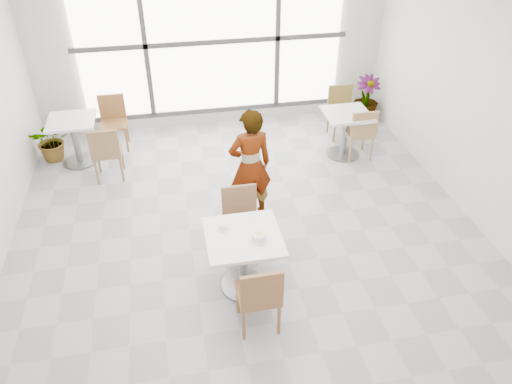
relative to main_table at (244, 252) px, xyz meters
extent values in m
plane|color=#9E9EA5|center=(0.22, 0.72, -0.52)|extent=(7.00, 7.00, 0.00)
plane|color=silver|center=(0.22, 4.22, 0.98)|extent=(6.00, 0.00, 6.00)
plane|color=silver|center=(3.22, 0.72, 0.98)|extent=(0.00, 7.00, 7.00)
cube|color=white|center=(0.22, 4.16, 0.98)|extent=(4.40, 0.04, 2.40)
cube|color=#3F3F42|center=(0.22, 4.13, 0.98)|extent=(4.60, 0.05, 0.08)
cube|color=#3F3F42|center=(-0.88, 4.13, 0.98)|extent=(0.08, 0.05, 2.40)
cube|color=#3F3F42|center=(1.32, 4.13, 0.98)|extent=(0.08, 0.05, 2.40)
cube|color=#3F3F42|center=(0.22, 4.13, -0.24)|extent=(4.60, 0.05, 0.08)
cube|color=white|center=(0.00, 0.00, 0.21)|extent=(0.80, 0.80, 0.04)
cylinder|color=gray|center=(0.00, 0.00, -0.17)|extent=(0.10, 0.10, 0.71)
cylinder|color=gray|center=(0.00, 0.00, -0.51)|extent=(0.52, 0.52, 0.03)
cube|color=#8F5C36|center=(0.05, -0.55, -0.09)|extent=(0.42, 0.42, 0.04)
cube|color=#8F5C36|center=(0.05, -0.74, 0.14)|extent=(0.42, 0.04, 0.42)
cylinder|color=#8F5C36|center=(0.23, -0.37, -0.32)|extent=(0.04, 0.04, 0.41)
cylinder|color=#8F5C36|center=(0.23, -0.73, -0.32)|extent=(0.04, 0.04, 0.41)
cylinder|color=#8F5C36|center=(-0.13, -0.37, -0.32)|extent=(0.04, 0.04, 0.41)
cylinder|color=#8F5C36|center=(-0.13, -0.73, -0.32)|extent=(0.04, 0.04, 0.41)
cube|color=#86603F|center=(0.08, 0.57, -0.09)|extent=(0.42, 0.42, 0.04)
cube|color=#86603F|center=(0.08, 0.76, 0.14)|extent=(0.42, 0.04, 0.42)
cylinder|color=#86603F|center=(-0.10, 0.39, -0.32)|extent=(0.04, 0.04, 0.41)
cylinder|color=#86603F|center=(-0.10, 0.75, -0.32)|extent=(0.04, 0.04, 0.41)
cylinder|color=#86603F|center=(0.26, 0.39, -0.32)|extent=(0.04, 0.04, 0.41)
cylinder|color=#86603F|center=(0.26, 0.75, -0.32)|extent=(0.04, 0.04, 0.41)
cylinder|color=white|center=(0.15, -0.09, 0.23)|extent=(0.21, 0.21, 0.01)
cylinder|color=white|center=(0.15, -0.09, 0.27)|extent=(0.16, 0.16, 0.07)
torus|color=white|center=(0.15, -0.09, 0.31)|extent=(0.16, 0.16, 0.01)
cylinder|color=#DAAF8B|center=(0.15, -0.09, 0.27)|extent=(0.14, 0.14, 0.05)
cylinder|color=#F4EC9D|center=(0.11, -0.12, 0.30)|extent=(0.03, 0.03, 0.02)
cylinder|color=beige|center=(0.18, -0.09, 0.30)|extent=(0.03, 0.03, 0.02)
cylinder|color=#EFE69A|center=(0.18, -0.12, 0.31)|extent=(0.03, 0.03, 0.02)
cylinder|color=beige|center=(0.14, -0.10, 0.31)|extent=(0.03, 0.03, 0.02)
cylinder|color=beige|center=(0.15, -0.09, 0.31)|extent=(0.03, 0.03, 0.02)
cylinder|color=#F4E89D|center=(0.13, -0.05, 0.31)|extent=(0.03, 0.03, 0.01)
cylinder|color=beige|center=(0.16, -0.07, 0.31)|extent=(0.03, 0.03, 0.02)
cylinder|color=beige|center=(0.14, -0.11, 0.31)|extent=(0.03, 0.03, 0.02)
cylinder|color=beige|center=(0.13, -0.08, 0.31)|extent=(0.03, 0.03, 0.01)
cylinder|color=#ECE498|center=(0.12, -0.06, 0.31)|extent=(0.03, 0.03, 0.01)
cylinder|color=beige|center=(0.15, -0.12, 0.30)|extent=(0.03, 0.03, 0.01)
cylinder|color=white|center=(-0.20, 0.15, 0.23)|extent=(0.13, 0.13, 0.01)
cylinder|color=white|center=(-0.20, 0.15, 0.27)|extent=(0.08, 0.08, 0.06)
torus|color=white|center=(-0.16, 0.15, 0.27)|extent=(0.05, 0.01, 0.05)
cylinder|color=black|center=(-0.20, 0.15, 0.29)|extent=(0.07, 0.07, 0.00)
cube|color=silver|center=(-0.15, 0.13, 0.24)|extent=(0.09, 0.05, 0.00)
sphere|color=silver|center=(-0.12, 0.14, 0.24)|extent=(0.02, 0.02, 0.02)
imported|color=black|center=(0.32, 1.32, 0.26)|extent=(0.61, 0.44, 1.56)
cube|color=white|center=(-2.10, 3.21, 0.21)|extent=(0.70, 0.70, 0.04)
cylinder|color=gray|center=(-2.10, 3.21, -0.17)|extent=(0.10, 0.10, 0.71)
cylinder|color=gray|center=(-2.10, 3.21, -0.51)|extent=(0.52, 0.52, 0.03)
cube|color=silver|center=(2.10, 2.62, 0.21)|extent=(0.70, 0.70, 0.04)
cylinder|color=slate|center=(2.10, 2.62, -0.17)|extent=(0.10, 0.10, 0.71)
cylinder|color=slate|center=(2.10, 2.62, -0.51)|extent=(0.52, 0.52, 0.03)
cube|color=olive|center=(-1.58, 2.68, -0.09)|extent=(0.42, 0.42, 0.04)
cube|color=olive|center=(-1.58, 2.49, 0.14)|extent=(0.42, 0.04, 0.42)
cylinder|color=olive|center=(-1.40, 2.86, -0.32)|extent=(0.04, 0.04, 0.41)
cylinder|color=olive|center=(-1.40, 2.50, -0.32)|extent=(0.04, 0.04, 0.41)
cylinder|color=olive|center=(-1.76, 2.86, -0.32)|extent=(0.04, 0.04, 0.41)
cylinder|color=olive|center=(-1.76, 2.50, -0.32)|extent=(0.04, 0.04, 0.41)
cube|color=#8E5E33|center=(-1.53, 3.58, -0.09)|extent=(0.42, 0.42, 0.04)
cube|color=#8E5E33|center=(-1.53, 3.77, 0.14)|extent=(0.42, 0.04, 0.42)
cylinder|color=#8E5E33|center=(-1.71, 3.40, -0.32)|extent=(0.04, 0.04, 0.41)
cylinder|color=#8E5E33|center=(-1.71, 3.76, -0.32)|extent=(0.04, 0.04, 0.41)
cylinder|color=#8E5E33|center=(-1.35, 3.40, -0.32)|extent=(0.04, 0.04, 0.41)
cylinder|color=#8E5E33|center=(-1.35, 3.76, -0.32)|extent=(0.04, 0.04, 0.41)
cube|color=#A07A4C|center=(2.29, 2.54, -0.09)|extent=(0.42, 0.42, 0.04)
cube|color=#A07A4C|center=(2.29, 2.35, 0.14)|extent=(0.42, 0.04, 0.42)
cylinder|color=#A07A4C|center=(2.47, 2.72, -0.32)|extent=(0.04, 0.04, 0.41)
cylinder|color=#A07A4C|center=(2.47, 2.36, -0.32)|extent=(0.04, 0.04, 0.41)
cylinder|color=#A07A4C|center=(2.11, 2.72, -0.32)|extent=(0.04, 0.04, 0.41)
cylinder|color=#A07A4C|center=(2.11, 2.36, -0.32)|extent=(0.04, 0.04, 0.41)
cube|color=olive|center=(2.27, 3.24, -0.09)|extent=(0.42, 0.42, 0.04)
cube|color=olive|center=(2.27, 3.43, 0.14)|extent=(0.42, 0.04, 0.42)
cylinder|color=olive|center=(2.09, 3.06, -0.32)|extent=(0.04, 0.04, 0.41)
cylinder|color=olive|center=(2.09, 3.42, -0.32)|extent=(0.04, 0.04, 0.41)
cylinder|color=olive|center=(2.45, 3.06, -0.32)|extent=(0.04, 0.04, 0.41)
cylinder|color=olive|center=(2.45, 3.42, -0.32)|extent=(0.04, 0.04, 0.41)
imported|color=#4D7A41|center=(-2.48, 3.39, -0.18)|extent=(0.66, 0.58, 0.68)
imported|color=#588A3B|center=(2.92, 3.80, -0.11)|extent=(0.50, 0.50, 0.82)
camera|label=1|loc=(-0.64, -3.98, 3.57)|focal=34.66mm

